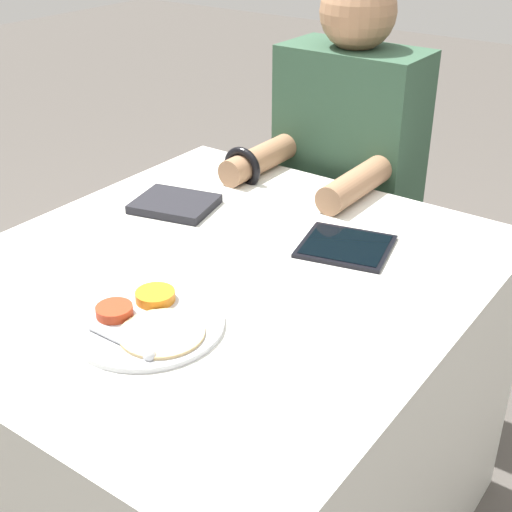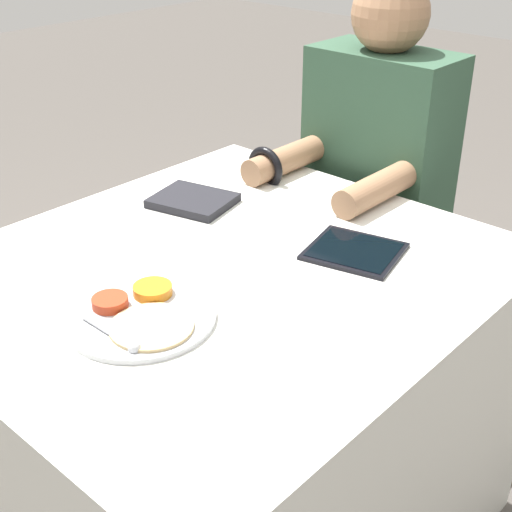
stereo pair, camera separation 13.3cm
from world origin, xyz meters
The scene contains 5 objects.
dining_table centered at (0.00, 0.00, 0.37)m, with size 0.96×1.07×0.74m.
thali_tray centered at (0.03, -0.23, 0.75)m, with size 0.27×0.27×0.03m.
red_notebook centered at (-0.26, 0.17, 0.75)m, with size 0.21×0.19×0.02m.
tablet_device centered at (0.16, 0.22, 0.75)m, with size 0.22×0.21×0.01m.
person_diner centered at (-0.09, 0.68, 0.58)m, with size 0.39×0.46×1.23m.
Camera 1 is at (0.78, -0.95, 1.44)m, focal length 50.00 mm.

